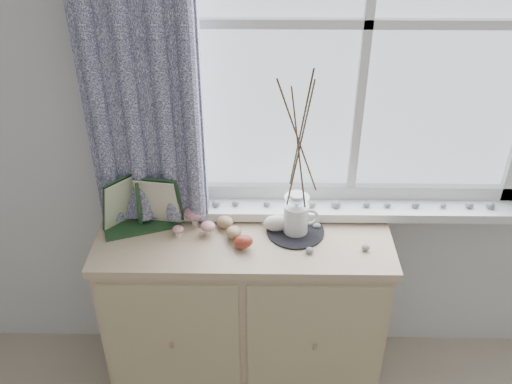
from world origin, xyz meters
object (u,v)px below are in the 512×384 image
(botanical_book, at_px, (138,207))
(toadstool_cluster, at_px, (196,218))
(twig_pitcher, at_px, (300,138))
(sideboard, at_px, (245,312))

(botanical_book, relative_size, toadstool_cluster, 2.06)
(botanical_book, height_order, twig_pitcher, twig_pitcher)
(botanical_book, xyz_separation_m, toadstool_cluster, (0.22, 0.03, -0.08))
(botanical_book, distance_m, toadstool_cluster, 0.24)
(twig_pitcher, bearing_deg, sideboard, -173.09)
(botanical_book, relative_size, twig_pitcher, 0.47)
(sideboard, relative_size, botanical_book, 3.33)
(toadstool_cluster, bearing_deg, twig_pitcher, -3.52)
(toadstool_cluster, distance_m, twig_pitcher, 0.56)
(botanical_book, height_order, toadstool_cluster, botanical_book)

